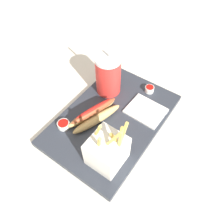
# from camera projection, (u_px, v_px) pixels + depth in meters

# --- Properties ---
(ground_plane) EXTENTS (2.40, 2.40, 0.02)m
(ground_plane) POSITION_uv_depth(u_px,v_px,m) (112.00, 123.00, 0.77)
(ground_plane) COLOR silver
(food_tray) EXTENTS (0.44, 0.30, 0.02)m
(food_tray) POSITION_uv_depth(u_px,v_px,m) (112.00, 119.00, 0.76)
(food_tray) COLOR #2D333D
(food_tray) RESTS_ON ground_plane
(soda_cup) EXTENTS (0.09, 0.09, 0.22)m
(soda_cup) POSITION_uv_depth(u_px,v_px,m) (108.00, 75.00, 0.77)
(soda_cup) COLOR red
(soda_cup) RESTS_ON food_tray
(fries_basket) EXTENTS (0.10, 0.09, 0.16)m
(fries_basket) POSITION_uv_depth(u_px,v_px,m) (107.00, 151.00, 0.62)
(fries_basket) COLOR white
(fries_basket) RESTS_ON food_tray
(hot_dog_1) EXTENTS (0.19, 0.11, 0.06)m
(hot_dog_1) POSITION_uv_depth(u_px,v_px,m) (94.00, 115.00, 0.73)
(hot_dog_1) COLOR tan
(hot_dog_1) RESTS_ON food_tray
(ketchup_cup_1) EXTENTS (0.04, 0.04, 0.02)m
(ketchup_cup_1) POSITION_uv_depth(u_px,v_px,m) (64.00, 125.00, 0.72)
(ketchup_cup_1) COLOR white
(ketchup_cup_1) RESTS_ON food_tray
(ketchup_cup_2) EXTENTS (0.03, 0.03, 0.02)m
(ketchup_cup_2) POSITION_uv_depth(u_px,v_px,m) (150.00, 89.00, 0.81)
(ketchup_cup_2) COLOR white
(ketchup_cup_2) RESTS_ON food_tray
(napkin_stack) EXTENTS (0.10, 0.13, 0.01)m
(napkin_stack) POSITION_uv_depth(u_px,v_px,m) (146.00, 111.00, 0.76)
(napkin_stack) COLOR white
(napkin_stack) RESTS_ON food_tray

